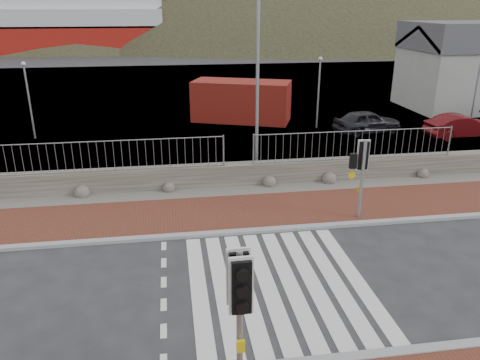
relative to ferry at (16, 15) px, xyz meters
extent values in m
plane|color=#28282B|center=(24.65, -67.90, -5.36)|extent=(220.00, 220.00, 0.00)
cube|color=brown|center=(24.65, -63.40, -5.32)|extent=(40.00, 3.00, 0.08)
cube|color=gray|center=(24.65, -64.90, -5.31)|extent=(40.00, 0.25, 0.12)
cube|color=silver|center=(22.55, -67.90, -5.36)|extent=(0.42, 5.60, 0.01)
cube|color=silver|center=(23.15, -67.90, -5.36)|extent=(0.42, 5.60, 0.01)
cube|color=silver|center=(23.75, -67.90, -5.36)|extent=(0.42, 5.60, 0.01)
cube|color=silver|center=(24.35, -67.90, -5.36)|extent=(0.42, 5.60, 0.01)
cube|color=silver|center=(24.95, -67.90, -5.36)|extent=(0.42, 5.60, 0.01)
cube|color=silver|center=(25.55, -67.90, -5.36)|extent=(0.42, 5.60, 0.01)
cube|color=silver|center=(26.15, -67.90, -5.36)|extent=(0.42, 5.60, 0.01)
cube|color=silver|center=(26.75, -67.90, -5.36)|extent=(0.42, 5.60, 0.01)
cube|color=#59544C|center=(24.65, -61.40, -5.33)|extent=(40.00, 1.50, 0.06)
cube|color=#4C483F|center=(24.65, -60.60, -4.91)|extent=(40.00, 0.60, 0.90)
cylinder|color=gray|center=(19.85, -60.75, -3.26)|extent=(8.40, 0.04, 0.04)
cylinder|color=gray|center=(24.05, -60.75, -3.86)|extent=(0.07, 0.07, 1.20)
cylinder|color=gray|center=(29.45, -60.75, -3.26)|extent=(8.40, 0.04, 0.04)
cylinder|color=gray|center=(25.25, -60.75, -3.86)|extent=(0.07, 0.07, 1.20)
cylinder|color=gray|center=(33.65, -60.75, -3.86)|extent=(0.07, 0.07, 1.20)
cube|color=#4C4C4F|center=(24.65, -40.00, -5.36)|extent=(120.00, 40.00, 0.50)
cube|color=#3F4C54|center=(24.65, -5.00, -5.36)|extent=(220.00, 50.00, 0.05)
ellipsoid|color=#282F1C|center=(9.65, 20.00, -25.36)|extent=(106.40, 68.40, 76.00)
ellipsoid|color=#282F1C|center=(54.65, 20.00, -31.36)|extent=(140.00, 90.00, 100.00)
cylinder|color=gray|center=(23.10, -71.33, -3.86)|extent=(0.12, 0.12, 3.01)
cube|color=gold|center=(23.10, -71.33, -4.23)|extent=(0.15, 0.09, 0.24)
cube|color=black|center=(23.10, -71.33, -2.94)|extent=(0.43, 0.26, 1.13)
sphere|color=#0CE53F|center=(23.10, -71.33, -3.27)|extent=(0.16, 0.16, 0.16)
cylinder|color=gray|center=(28.25, -64.46, -3.96)|extent=(0.11, 0.11, 2.81)
cube|color=gold|center=(28.25, -64.46, -4.31)|extent=(0.15, 0.10, 0.22)
cube|color=black|center=(28.25, -64.46, -3.10)|extent=(0.43, 0.29, 1.05)
sphere|color=#0CE53F|center=(28.25, -64.46, -3.40)|extent=(0.15, 0.15, 0.15)
cube|color=black|center=(27.90, -64.41, -3.25)|extent=(0.24, 0.19, 0.50)
cylinder|color=gray|center=(25.55, -59.80, -1.46)|extent=(0.14, 0.14, 7.80)
cube|color=maroon|center=(26.50, -49.53, -4.13)|extent=(6.43, 4.47, 2.47)
imported|color=black|center=(33.10, -53.59, -4.71)|extent=(4.05, 2.14, 1.31)
imported|color=#560C0F|center=(37.80, -55.27, -4.73)|extent=(3.91, 1.56, 1.27)
camera|label=1|loc=(22.06, -78.22, 1.56)|focal=35.00mm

